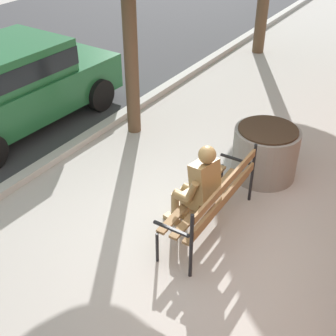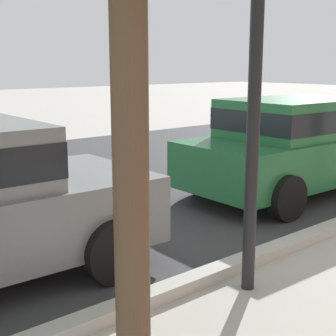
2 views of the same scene
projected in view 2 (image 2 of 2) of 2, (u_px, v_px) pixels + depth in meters
street_surface at (136, 170)px, 9.93m from camera, size 60.00×9.00×0.01m
parked_car_green at (296, 143)px, 8.03m from camera, size 4.15×2.03×1.56m
lamp_post at (257, 10)px, 4.20m from camera, size 0.32×0.32×3.90m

